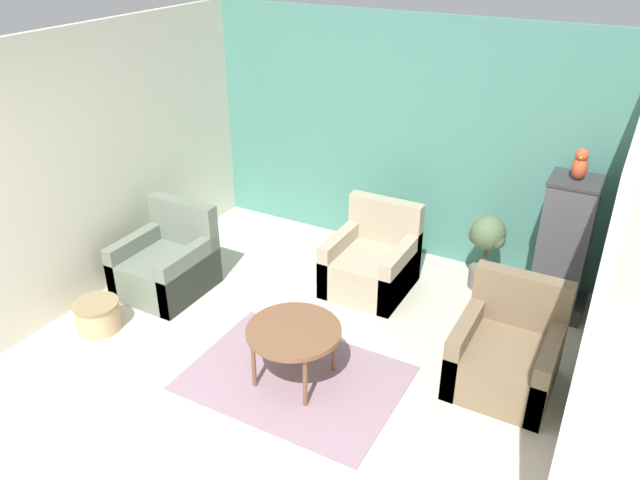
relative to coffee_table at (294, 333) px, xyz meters
The scene contains 13 objects.
ground_plane 1.13m from the coffee_table, 99.88° to the right, with size 20.00×20.00×0.00m, color beige.
wall_back_accent 2.70m from the coffee_table, 93.96° to the left, with size 4.56×0.06×2.54m.
wall_left 2.67m from the coffee_table, 162.68° to the left, with size 0.06×3.55×2.54m.
wall_right 2.35m from the coffee_table, 20.06° to the left, with size 0.06×3.55×2.54m.
area_rug 0.45m from the coffee_table, 90.00° to the left, with size 1.71×1.23×0.01m.
coffee_table is the anchor object (origin of this frame).
armchair_left 1.92m from the coffee_table, 162.05° to the left, with size 0.77×0.83×0.85m.
armchair_right 1.70m from the coffee_table, 27.59° to the left, with size 0.77×0.83×0.85m.
armchair_middle 1.61m from the coffee_table, 91.58° to the left, with size 0.77×0.83×0.85m.
birdcage 2.69m from the coffee_table, 52.36° to the left, with size 0.58×0.58×1.32m.
parrot 2.87m from the coffee_table, 52.40° to the left, with size 0.14×0.24×0.29m.
potted_plant 2.34m from the coffee_table, 66.33° to the left, with size 0.38×0.34×0.78m.
wicker_basket 1.97m from the coffee_table, behind, with size 0.41×0.41×0.28m.
Camera 1 is at (2.27, -2.38, 3.38)m, focal length 35.00 mm.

